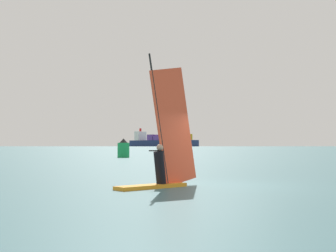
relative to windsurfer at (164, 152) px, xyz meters
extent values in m
plane|color=#386066|center=(2.21, 0.54, -1.15)|extent=(4000.00, 4000.00, 0.00)
cube|color=orange|center=(-0.38, -0.36, -1.09)|extent=(2.26, 2.19, 0.12)
cylinder|color=black|center=(-0.16, -0.16, 1.07)|extent=(0.65, 0.63, 4.20)
cube|color=#E54C2D|center=(0.31, 0.30, 0.86)|extent=(1.54, 1.47, 4.03)
cylinder|color=black|center=(0.06, 0.05, 0.05)|extent=(1.04, 0.99, 0.04)
cylinder|color=black|center=(-0.12, -0.12, -0.50)|extent=(0.55, 0.54, 1.09)
sphere|color=tan|center=(-0.12, -0.12, 0.15)|extent=(0.22, 0.22, 0.22)
cube|color=navy|center=(-36.52, 791.35, 4.32)|extent=(126.84, 102.27, 10.93)
cube|color=silver|center=(-79.44, 823.06, 18.03)|extent=(21.52, 23.94, 16.50)
cylinder|color=red|center=(-79.44, 823.06, 29.29)|extent=(4.00, 4.00, 6.00)
cube|color=#59388C|center=(-53.88, 804.17, 14.98)|extent=(23.01, 24.69, 10.40)
cube|color=#59388C|center=(-42.21, 795.55, 13.68)|extent=(23.01, 24.69, 7.80)
cube|color=red|center=(-30.54, 786.93, 14.98)|extent=(23.01, 24.69, 10.40)
cube|color=#2D8C47|center=(-18.87, 778.30, 11.08)|extent=(23.01, 24.69, 2.60)
cube|color=#99999E|center=(-7.20, 769.68, 14.98)|extent=(23.01, 24.69, 10.40)
cube|color=gold|center=(4.47, 761.05, 14.98)|extent=(23.01, 24.69, 10.40)
cylinder|color=#19994C|center=(-6.22, 36.79, -0.31)|extent=(1.36, 1.36, 1.68)
cone|color=black|center=(-6.22, 36.79, 0.78)|extent=(0.95, 0.95, 0.50)
camera|label=1|loc=(0.64, -14.79, 0.21)|focal=48.48mm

